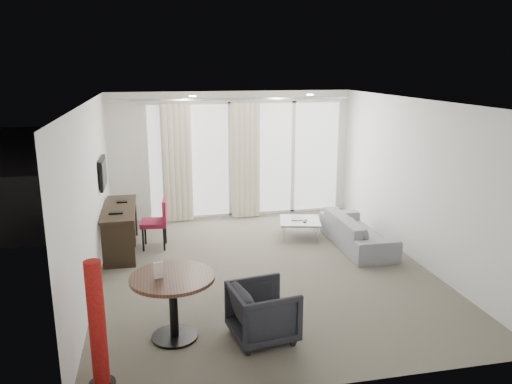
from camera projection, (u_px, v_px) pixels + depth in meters
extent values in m
cube|color=#5F5A4D|center=(264.00, 269.00, 7.81)|extent=(5.00, 6.00, 0.00)
cube|color=white|center=(265.00, 101.00, 7.17)|extent=(5.00, 6.00, 0.00)
cube|color=silver|center=(91.00, 198.00, 7.00)|extent=(0.00, 6.00, 2.60)
cube|color=silver|center=(416.00, 181.00, 7.99)|extent=(0.00, 6.00, 2.60)
cube|color=silver|center=(335.00, 264.00, 4.65)|extent=(5.00, 0.00, 2.60)
cylinder|color=#FFE0B2|center=(193.00, 96.00, 8.52)|extent=(0.12, 0.12, 0.02)
cylinder|color=#FFE0B2|center=(310.00, 95.00, 8.93)|extent=(0.12, 0.12, 0.02)
cylinder|color=maroon|center=(97.00, 325.00, 4.84)|extent=(0.33, 0.33, 1.32)
imported|color=black|center=(263.00, 312.00, 5.77)|extent=(0.82, 0.80, 0.66)
imported|color=gray|center=(357.00, 231.00, 8.75)|extent=(0.74, 1.90, 0.55)
cube|color=#4D4D50|center=(235.00, 199.00, 12.16)|extent=(5.60, 3.00, 0.12)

